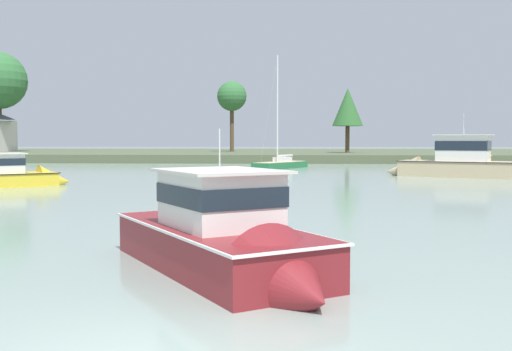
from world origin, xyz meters
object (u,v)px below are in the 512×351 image
object	(u,v)px
cruiser_sand	(451,166)
sailboat_green	(281,166)
cruiser_yellow	(12,179)
cruiser_maroon	(230,251)
cruiser_orange	(463,161)

from	to	relation	value
cruiser_sand	sailboat_green	size ratio (longest dim) A/B	0.95
cruiser_yellow	sailboat_green	bearing A→B (deg)	55.88
cruiser_maroon	cruiser_orange	bearing A→B (deg)	68.92
cruiser_orange	cruiser_yellow	bearing A→B (deg)	-141.32
cruiser_sand	sailboat_green	bearing A→B (deg)	136.67
cruiser_yellow	cruiser_maroon	bearing A→B (deg)	-55.60
cruiser_sand	cruiser_yellow	world-z (taller)	cruiser_sand
cruiser_orange	cruiser_maroon	bearing A→B (deg)	-111.08
cruiser_yellow	cruiser_maroon	world-z (taller)	cruiser_maroon
sailboat_green	cruiser_orange	bearing A→B (deg)	13.28
sailboat_green	cruiser_maroon	bearing A→B (deg)	-90.56
sailboat_green	cruiser_maroon	world-z (taller)	sailboat_green
cruiser_sand	cruiser_yellow	bearing A→B (deg)	-159.19
cruiser_yellow	cruiser_orange	xyz separation A→B (m)	(34.82, 27.87, 0.14)
cruiser_yellow	cruiser_maroon	size ratio (longest dim) A/B	1.02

